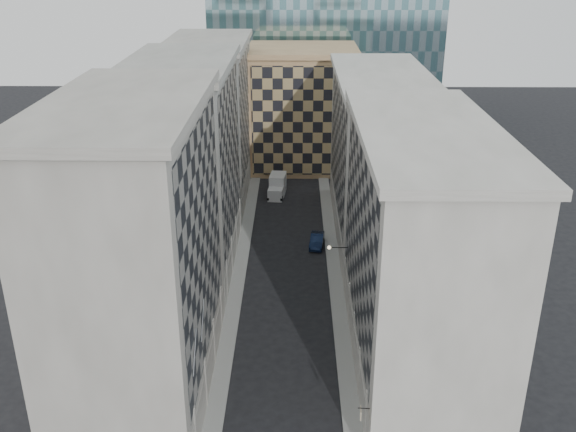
{
  "coord_description": "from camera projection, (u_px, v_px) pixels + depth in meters",
  "views": [
    {
      "loc": [
        0.8,
        -32.1,
        33.44
      ],
      "look_at": [
        0.28,
        15.32,
        13.22
      ],
      "focal_mm": 40.0,
      "sensor_mm": 36.0,
      "label": 1
    }
  ],
  "objects": [
    {
      "name": "bldg_left_c",
      "position": [
        211.0,
        120.0,
        89.1
      ],
      "size": [
        10.8,
        22.8,
        21.7
      ],
      "color": "gray",
      "rests_on": "ground"
    },
    {
      "name": "flagpoles_left",
      "position": [
        199.0,
        336.0,
        45.09
      ],
      "size": [
        0.1,
        6.33,
        2.33
      ],
      "color": "gray",
      "rests_on": "ground"
    },
    {
      "name": "bracket_lamp",
      "position": [
        331.0,
        248.0,
        62.25
      ],
      "size": [
        1.98,
        0.36,
        0.36
      ],
      "color": "black",
      "rests_on": "ground"
    },
    {
      "name": "bldg_right_a",
      "position": [
        418.0,
        251.0,
        52.29
      ],
      "size": [
        10.8,
        26.8,
        20.7
      ],
      "color": "#A5A197",
      "rests_on": "ground"
    },
    {
      "name": "bldg_left_a",
      "position": [
        139.0,
        255.0,
        48.24
      ],
      "size": [
        10.8,
        22.8,
        23.7
      ],
      "color": "gray",
      "rests_on": "ground"
    },
    {
      "name": "bldg_right_b",
      "position": [
        378.0,
        155.0,
        77.31
      ],
      "size": [
        10.8,
        28.8,
        19.7
      ],
      "color": "#A5A197",
      "rests_on": "ground"
    },
    {
      "name": "box_truck",
      "position": [
        277.0,
        187.0,
        91.87
      ],
      "size": [
        2.68,
        5.48,
        2.9
      ],
      "rotation": [
        0.0,
        0.0,
        -0.1
      ],
      "color": "silver",
      "rests_on": "ground"
    },
    {
      "name": "tan_block",
      "position": [
        302.0,
        108.0,
        101.38
      ],
      "size": [
        16.8,
        14.8,
        18.8
      ],
      "color": "tan",
      "rests_on": "ground"
    },
    {
      "name": "sidewalk_west",
      "position": [
        239.0,
        273.0,
        70.27
      ],
      "size": [
        1.5,
        100.0,
        0.15
      ],
      "primitive_type": "cube",
      "color": "gray",
      "rests_on": "ground"
    },
    {
      "name": "shop_sign",
      "position": [
        361.0,
        413.0,
        43.85
      ],
      "size": [
        0.84,
        0.73,
        0.81
      ],
      "rotation": [
        0.0,
        0.0,
        -0.06
      ],
      "color": "black",
      "rests_on": "ground"
    },
    {
      "name": "bldg_left_b",
      "position": [
        186.0,
        167.0,
        68.67
      ],
      "size": [
        10.8,
        22.8,
        22.7
      ],
      "color": "gray",
      "rests_on": "ground"
    },
    {
      "name": "sidewalk_east",
      "position": [
        335.0,
        274.0,
        70.16
      ],
      "size": [
        1.5,
        100.0,
        0.15
      ],
      "primitive_type": "cube",
      "color": "gray",
      "rests_on": "ground"
    },
    {
      "name": "dark_car",
      "position": [
        317.0,
        240.0,
        76.55
      ],
      "size": [
        2.02,
        4.51,
        1.44
      ],
      "primitive_type": "imported",
      "rotation": [
        0.0,
        0.0,
        -0.12
      ],
      "color": "#0F1B39",
      "rests_on": "ground"
    }
  ]
}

